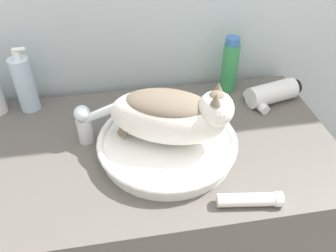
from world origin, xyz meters
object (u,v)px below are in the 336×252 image
(soap_pump_bottle, at_px, (25,84))
(shampoo_bottle_tall, at_px, (230,65))
(cat, at_px, (172,114))
(cream_tube, at_px, (251,200))
(faucet, at_px, (89,121))
(hair_dryer, at_px, (271,94))

(soap_pump_bottle, bearing_deg, shampoo_bottle_tall, -0.00)
(cat, distance_m, cream_tube, 0.29)
(shampoo_bottle_tall, bearing_deg, cream_tube, -100.91)
(cat, height_order, faucet, cat)
(hair_dryer, bearing_deg, cat, -167.63)
(shampoo_bottle_tall, xyz_separation_m, cream_tube, (-0.10, -0.50, -0.08))
(cream_tube, bearing_deg, shampoo_bottle_tall, 79.09)
(shampoo_bottle_tall, xyz_separation_m, hair_dryer, (0.12, -0.10, -0.06))
(cream_tube, bearing_deg, cat, 124.96)
(cat, xyz_separation_m, cream_tube, (0.15, -0.22, -0.11))
(soap_pump_bottle, distance_m, cream_tube, 0.76)
(soap_pump_bottle, height_order, hair_dryer, soap_pump_bottle)
(soap_pump_bottle, distance_m, hair_dryer, 0.80)
(shampoo_bottle_tall, bearing_deg, soap_pump_bottle, 180.00)
(soap_pump_bottle, height_order, cream_tube, soap_pump_bottle)
(soap_pump_bottle, relative_size, cream_tube, 1.35)
(faucet, xyz_separation_m, shampoo_bottle_tall, (0.47, 0.20, 0.02))
(faucet, relative_size, soap_pump_bottle, 0.74)
(faucet, bearing_deg, hair_dryer, 29.61)
(cat, relative_size, hair_dryer, 1.76)
(cat, distance_m, faucet, 0.24)
(cat, bearing_deg, faucet, -178.21)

